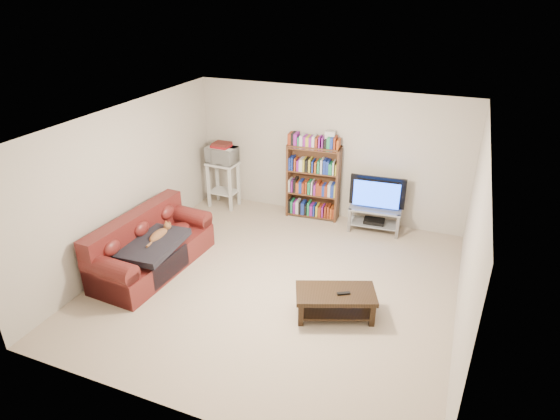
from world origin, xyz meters
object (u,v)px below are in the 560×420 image
at_px(tv_stand, 375,215).
at_px(bookshelf, 313,181).
at_px(sofa, 149,249).
at_px(coffee_table, 335,299).

distance_m(tv_stand, bookshelf, 1.28).
bearing_deg(sofa, coffee_table, 1.88).
bearing_deg(coffee_table, tv_stand, 68.94).
relative_size(coffee_table, bookshelf, 0.82).
bearing_deg(tv_stand, sofa, -144.64).
xyz_separation_m(tv_stand, bookshelf, (-1.20, 0.15, 0.41)).
bearing_deg(sofa, bookshelf, 59.37).
height_order(sofa, bookshelf, bookshelf).
bearing_deg(bookshelf, sofa, -127.98).
bearing_deg(bookshelf, tv_stand, -10.82).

